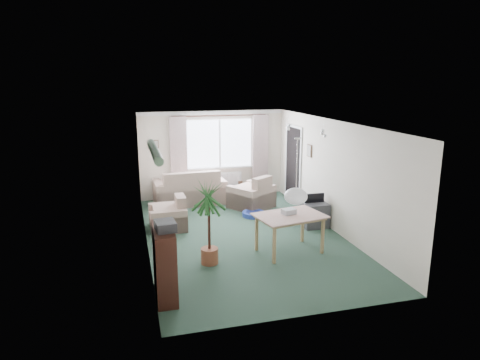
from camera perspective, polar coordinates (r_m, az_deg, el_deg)
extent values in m
plane|color=#294436|center=(9.15, 0.49, -7.45)|extent=(6.50, 6.50, 0.00)
cube|color=white|center=(11.86, -2.74, 4.89)|extent=(1.80, 0.03, 1.30)
cube|color=black|center=(11.69, -2.70, 8.57)|extent=(2.60, 0.03, 0.03)
cube|color=beige|center=(11.61, -8.18, 3.44)|extent=(0.45, 0.08, 2.00)
cube|color=beige|center=(12.10, 2.72, 3.96)|extent=(0.45, 0.08, 2.00)
cube|color=white|center=(12.04, -2.64, -0.32)|extent=(1.20, 0.10, 0.55)
cube|color=black|center=(11.50, 7.13, 2.00)|extent=(0.03, 0.95, 2.00)
sphere|color=white|center=(6.68, 7.46, -2.16)|extent=(0.36, 0.36, 0.36)
cylinder|color=#196626|center=(6.03, -11.34, 3.79)|extent=(1.60, 1.60, 0.12)
sphere|color=silver|center=(9.87, 6.46, 7.30)|extent=(0.20, 0.20, 0.20)
sphere|color=silver|center=(8.90, 11.09, 6.47)|extent=(0.20, 0.20, 0.20)
cube|color=brown|center=(11.61, -11.48, 4.70)|extent=(0.28, 0.03, 0.22)
cube|color=brown|center=(10.49, 9.23, 3.88)|extent=(0.03, 0.24, 0.30)
cube|color=beige|center=(11.44, -6.77, -0.83)|extent=(1.89, 1.07, 0.92)
cube|color=beige|center=(10.98, 1.52, -1.52)|extent=(1.30, 1.28, 0.86)
cube|color=#C6AC96|center=(9.60, -9.62, -4.29)|extent=(0.78, 0.83, 0.74)
cube|color=black|center=(11.79, 0.11, -1.74)|extent=(0.85, 0.62, 0.34)
cube|color=brown|center=(11.77, 0.04, -0.50)|extent=(0.12, 0.03, 0.16)
cube|color=black|center=(6.66, -10.03, -10.80)|extent=(0.31, 0.90, 1.10)
cube|color=#313236|center=(6.34, -9.93, -6.03)|extent=(0.31, 0.38, 0.14)
cylinder|color=#1A4B26|center=(7.60, -4.15, -5.67)|extent=(0.83, 0.83, 1.55)
cube|color=tan|center=(8.27, 6.59, -7.17)|extent=(1.28, 0.98, 0.72)
cube|color=silver|center=(8.19, 6.52, -4.26)|extent=(0.29, 0.24, 0.12)
cube|color=#3C3C41|center=(9.81, 9.78, -4.48)|extent=(0.56, 0.62, 0.55)
cylinder|color=navy|center=(10.38, 1.82, -4.56)|extent=(0.64, 0.64, 0.11)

